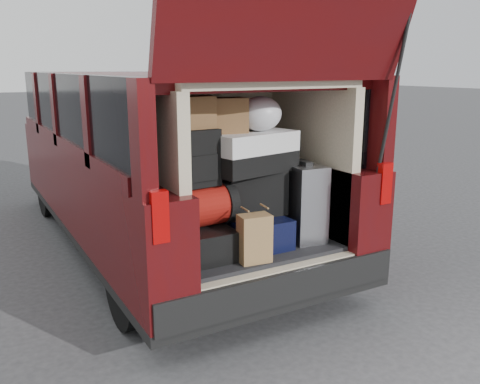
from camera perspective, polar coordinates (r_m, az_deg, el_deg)
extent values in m
plane|color=#333335|center=(3.90, 2.00, -14.26)|extent=(80.00, 80.00, 0.00)
cylinder|color=black|center=(3.78, -12.06, -10.08)|extent=(0.24, 0.64, 0.64)
cylinder|color=black|center=(4.50, 8.33, -5.99)|extent=(0.24, 0.64, 0.64)
cylinder|color=black|center=(6.87, -20.51, 0.19)|extent=(0.24, 0.64, 0.64)
cylinder|color=black|center=(7.29, -7.72, 1.69)|extent=(0.24, 0.64, 0.64)
cube|color=black|center=(5.54, -9.26, -2.86)|extent=(1.90, 4.85, 0.08)
cube|color=#450C10|center=(5.23, -17.52, 0.64)|extent=(0.33, 4.85, 0.80)
cube|color=#450C10|center=(5.75, -2.08, 2.42)|extent=(0.33, 4.85, 0.80)
cube|color=#450C10|center=(5.32, -9.88, 12.50)|extent=(1.82, 4.46, 0.10)
cube|color=black|center=(5.00, -18.96, 8.57)|extent=(0.12, 4.25, 0.68)
cube|color=black|center=(5.60, -0.79, 9.78)|extent=(0.12, 4.25, 0.68)
cube|color=black|center=(3.50, 4.58, -10.38)|extent=(1.86, 0.16, 0.22)
cube|color=#990505|center=(2.88, -9.07, -2.76)|extent=(0.10, 0.06, 0.30)
cube|color=#990505|center=(3.81, 15.89, 0.96)|extent=(0.10, 0.06, 0.30)
cube|color=black|center=(3.90, -0.05, -5.85)|extent=(1.24, 1.05, 0.06)
cube|color=beige|center=(3.47, -9.58, 1.86)|extent=(0.08, 1.05, 1.15)
cube|color=beige|center=(4.10, 8.01, 3.74)|extent=(0.08, 1.05, 1.15)
cube|color=beige|center=(4.23, -3.77, 4.14)|extent=(1.34, 0.06, 1.15)
cube|color=beige|center=(3.68, -0.06, 12.21)|extent=(1.34, 1.05, 0.06)
cylinder|color=black|center=(3.66, 17.10, 10.35)|extent=(0.02, 0.90, 0.76)
cube|color=black|center=(3.99, -0.05, -9.16)|extent=(1.24, 1.05, 0.55)
cube|color=black|center=(3.57, -4.69, -5.49)|extent=(0.39, 0.53, 0.21)
cube|color=black|center=(3.76, 1.46, -4.35)|extent=(0.42, 0.51, 0.22)
cube|color=white|center=(3.88, 7.02, -1.12)|extent=(0.28, 0.41, 0.58)
cube|color=#A7824B|center=(3.43, 1.64, -5.23)|extent=(0.23, 0.16, 0.33)
cube|color=maroon|center=(3.51, -4.37, -1.52)|extent=(0.46, 0.32, 0.29)
cube|color=black|center=(3.74, 1.45, -0.07)|extent=(0.48, 0.32, 0.33)
cube|color=black|center=(3.41, -4.67, 3.84)|extent=(0.28, 0.19, 0.38)
cube|color=white|center=(3.65, 1.36, 4.50)|extent=(0.70, 0.45, 0.29)
cube|color=brown|center=(3.44, -5.11, 8.91)|extent=(0.24, 0.20, 0.21)
cube|color=brown|center=(3.58, -1.38, 8.62)|extent=(0.27, 0.24, 0.24)
ellipsoid|color=white|center=(3.66, 2.29, 8.77)|extent=(0.31, 0.29, 0.25)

